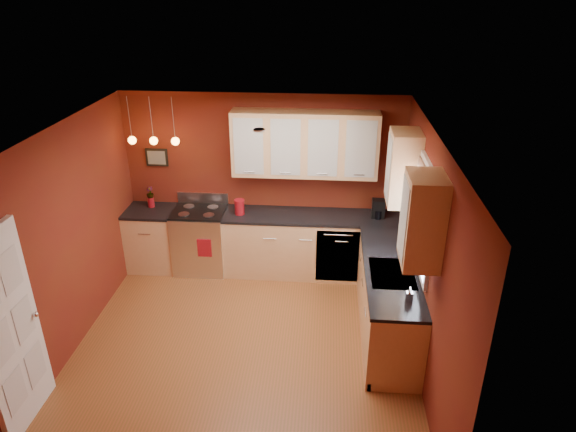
# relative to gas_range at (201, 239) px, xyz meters

# --- Properties ---
(floor) EXTENTS (4.20, 4.20, 0.00)m
(floor) POSITION_rel_gas_range_xyz_m (0.92, -1.80, -0.48)
(floor) COLOR brown
(floor) RESTS_ON ground
(ceiling) EXTENTS (4.00, 4.20, 0.02)m
(ceiling) POSITION_rel_gas_range_xyz_m (0.92, -1.80, 2.12)
(ceiling) COLOR white
(ceiling) RESTS_ON wall_back
(wall_back) EXTENTS (4.00, 0.02, 2.60)m
(wall_back) POSITION_rel_gas_range_xyz_m (0.92, 0.30, 0.82)
(wall_back) COLOR maroon
(wall_back) RESTS_ON floor
(wall_front) EXTENTS (4.00, 0.02, 2.60)m
(wall_front) POSITION_rel_gas_range_xyz_m (0.92, -3.90, 0.82)
(wall_front) COLOR maroon
(wall_front) RESTS_ON floor
(wall_left) EXTENTS (0.02, 4.20, 2.60)m
(wall_left) POSITION_rel_gas_range_xyz_m (-1.08, -1.80, 0.82)
(wall_left) COLOR maroon
(wall_left) RESTS_ON floor
(wall_right) EXTENTS (0.02, 4.20, 2.60)m
(wall_right) POSITION_rel_gas_range_xyz_m (2.92, -1.80, 0.82)
(wall_right) COLOR maroon
(wall_right) RESTS_ON floor
(base_cabinets_back_left) EXTENTS (0.70, 0.60, 0.90)m
(base_cabinets_back_left) POSITION_rel_gas_range_xyz_m (-0.73, -0.00, -0.03)
(base_cabinets_back_left) COLOR #E0AD78
(base_cabinets_back_left) RESTS_ON floor
(base_cabinets_back_right) EXTENTS (2.54, 0.60, 0.90)m
(base_cabinets_back_right) POSITION_rel_gas_range_xyz_m (1.65, -0.00, -0.03)
(base_cabinets_back_right) COLOR #E0AD78
(base_cabinets_back_right) RESTS_ON floor
(base_cabinets_right) EXTENTS (0.60, 2.10, 0.90)m
(base_cabinets_right) POSITION_rel_gas_range_xyz_m (2.62, -1.35, -0.03)
(base_cabinets_right) COLOR #E0AD78
(base_cabinets_right) RESTS_ON floor
(counter_back_left) EXTENTS (0.70, 0.62, 0.04)m
(counter_back_left) POSITION_rel_gas_range_xyz_m (-0.73, -0.00, 0.44)
(counter_back_left) COLOR black
(counter_back_left) RESTS_ON base_cabinets_back_left
(counter_back_right) EXTENTS (2.54, 0.62, 0.04)m
(counter_back_right) POSITION_rel_gas_range_xyz_m (1.65, -0.00, 0.44)
(counter_back_right) COLOR black
(counter_back_right) RESTS_ON base_cabinets_back_right
(counter_right) EXTENTS (0.62, 2.10, 0.04)m
(counter_right) POSITION_rel_gas_range_xyz_m (2.62, -1.35, 0.44)
(counter_right) COLOR black
(counter_right) RESTS_ON base_cabinets_right
(gas_range) EXTENTS (0.76, 0.64, 1.11)m
(gas_range) POSITION_rel_gas_range_xyz_m (0.00, 0.00, 0.00)
(gas_range) COLOR silver
(gas_range) RESTS_ON floor
(dishwasher_front) EXTENTS (0.60, 0.02, 0.80)m
(dishwasher_front) POSITION_rel_gas_range_xyz_m (2.02, -0.29, -0.03)
(dishwasher_front) COLOR silver
(dishwasher_front) RESTS_ON base_cabinets_back_right
(sink) EXTENTS (0.50, 0.70, 0.33)m
(sink) POSITION_rel_gas_range_xyz_m (2.62, -1.50, 0.43)
(sink) COLOR gray
(sink) RESTS_ON counter_right
(window) EXTENTS (0.06, 1.02, 1.22)m
(window) POSITION_rel_gas_range_xyz_m (2.89, -1.50, 1.21)
(window) COLOR white
(window) RESTS_ON wall_right
(door_left_wall) EXTENTS (0.12, 0.82, 2.05)m
(door_left_wall) POSITION_rel_gas_range_xyz_m (-1.05, -3.00, 0.54)
(door_left_wall) COLOR white
(door_left_wall) RESTS_ON floor
(upper_cabinets_back) EXTENTS (2.00, 0.35, 0.90)m
(upper_cabinets_back) POSITION_rel_gas_range_xyz_m (1.52, 0.12, 1.47)
(upper_cabinets_back) COLOR #E0AD78
(upper_cabinets_back) RESTS_ON wall_back
(upper_cabinets_right) EXTENTS (0.35, 1.95, 0.90)m
(upper_cabinets_right) POSITION_rel_gas_range_xyz_m (2.75, -1.48, 1.47)
(upper_cabinets_right) COLOR #E0AD78
(upper_cabinets_right) RESTS_ON wall_right
(wall_picture) EXTENTS (0.32, 0.03, 0.26)m
(wall_picture) POSITION_rel_gas_range_xyz_m (-0.63, 0.28, 1.17)
(wall_picture) COLOR black
(wall_picture) RESTS_ON wall_back
(pendant_lights) EXTENTS (0.71, 0.11, 0.66)m
(pendant_lights) POSITION_rel_gas_range_xyz_m (-0.53, -0.05, 1.53)
(pendant_lights) COLOR gray
(pendant_lights) RESTS_ON ceiling
(red_canister) EXTENTS (0.15, 0.15, 0.22)m
(red_canister) POSITION_rel_gas_range_xyz_m (0.61, -0.04, 0.57)
(red_canister) COLOR maroon
(red_canister) RESTS_ON counter_back_right
(red_vase) EXTENTS (0.09, 0.09, 0.15)m
(red_vase) POSITION_rel_gas_range_xyz_m (-0.73, 0.11, 0.53)
(red_vase) COLOR maroon
(red_vase) RESTS_ON counter_back_left
(flowers) EXTENTS (0.14, 0.14, 0.18)m
(flowers) POSITION_rel_gas_range_xyz_m (-0.73, 0.11, 0.68)
(flowers) COLOR maroon
(flowers) RESTS_ON red_vase
(coffee_maker) EXTENTS (0.19, 0.18, 0.26)m
(coffee_maker) POSITION_rel_gas_range_xyz_m (2.57, 0.01, 0.58)
(coffee_maker) COLOR black
(coffee_maker) RESTS_ON counter_back_right
(soap_pump) EXTENTS (0.08, 0.08, 0.17)m
(soap_pump) POSITION_rel_gas_range_xyz_m (2.74, -2.05, 0.54)
(soap_pump) COLOR silver
(soap_pump) RESTS_ON counter_right
(dish_towel) EXTENTS (0.20, 0.01, 0.27)m
(dish_towel) POSITION_rel_gas_range_xyz_m (0.13, -0.33, 0.04)
(dish_towel) COLOR maroon
(dish_towel) RESTS_ON gas_range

